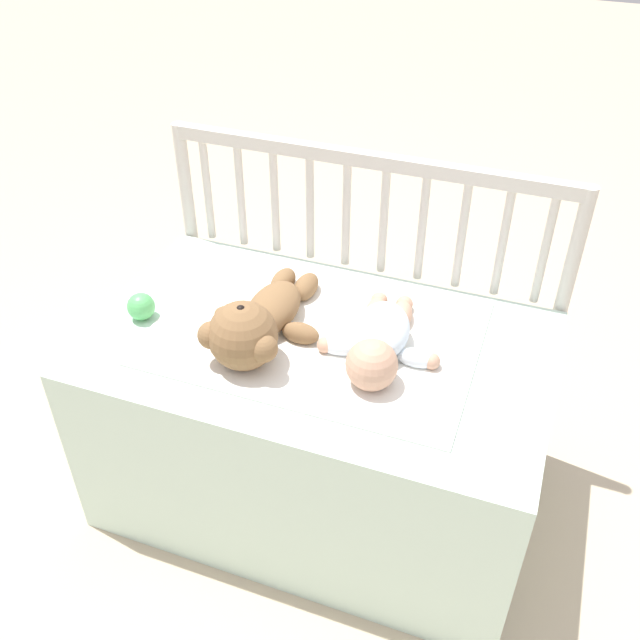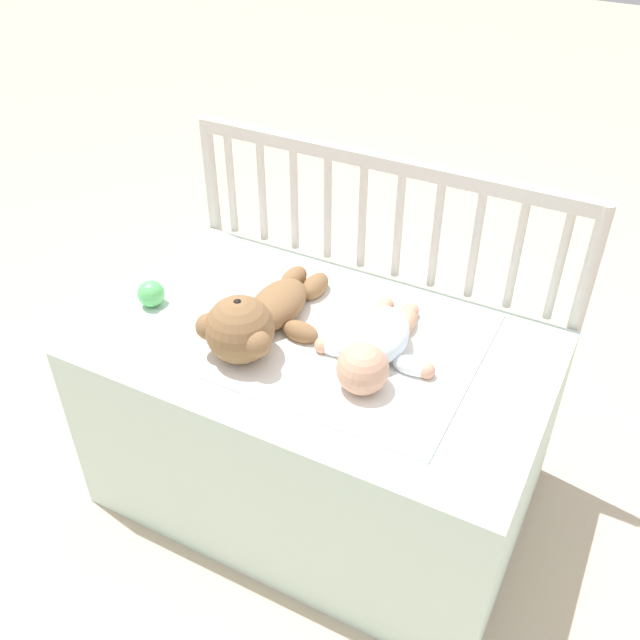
{
  "view_description": "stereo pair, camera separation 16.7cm",
  "coord_description": "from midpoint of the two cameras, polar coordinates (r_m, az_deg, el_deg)",
  "views": [
    {
      "loc": [
        0.46,
        -1.23,
        1.62
      ],
      "look_at": [
        0.0,
        0.01,
        0.6
      ],
      "focal_mm": 40.0,
      "sensor_mm": 36.0,
      "label": 1
    },
    {
      "loc": [
        0.61,
        -1.16,
        1.62
      ],
      "look_at": [
        0.0,
        0.01,
        0.6
      ],
      "focal_mm": 40.0,
      "sensor_mm": 36.0,
      "label": 2
    }
  ],
  "objects": [
    {
      "name": "ground_plane",
      "position": [
        2.08,
        2.21,
        -13.52
      ],
      "size": [
        12.0,
        12.0,
        0.0
      ],
      "primitive_type": "plane",
      "color": "#C6B293"
    },
    {
      "name": "crib_mattress",
      "position": [
        1.88,
        2.41,
        -8.31
      ],
      "size": [
        1.1,
        0.66,
        0.54
      ],
      "color": "silver",
      "rests_on": "ground_plane"
    },
    {
      "name": "crib_rail",
      "position": [
        1.92,
        7.22,
        5.75
      ],
      "size": [
        1.1,
        0.04,
        0.88
      ],
      "color": "beige",
      "rests_on": "ground_plane"
    },
    {
      "name": "blanket",
      "position": [
        1.72,
        2.63,
        -0.99
      ],
      "size": [
        0.77,
        0.54,
        0.01
      ],
      "color": "white",
      "rests_on": "crib_mattress"
    },
    {
      "name": "teddy_bear",
      "position": [
        1.66,
        -2.23,
        0.07
      ],
      "size": [
        0.27,
        0.43,
        0.16
      ],
      "color": "olive",
      "rests_on": "crib_mattress"
    },
    {
      "name": "baby",
      "position": [
        1.63,
        7.48,
        -2.06
      ],
      "size": [
        0.29,
        0.37,
        0.12
      ],
      "color": "white",
      "rests_on": "crib_mattress"
    },
    {
      "name": "toy_ball",
      "position": [
        1.83,
        -10.85,
        1.99
      ],
      "size": [
        0.07,
        0.07,
        0.07
      ],
      "color": "#59BF66",
      "rests_on": "crib_mattress"
    }
  ]
}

